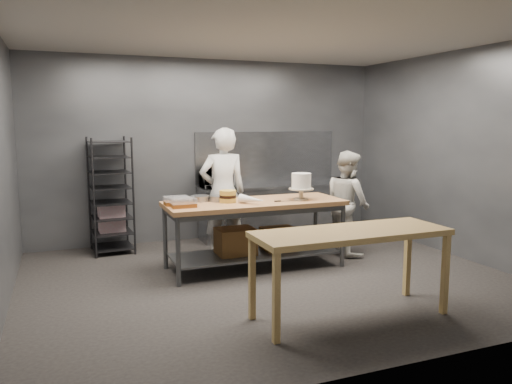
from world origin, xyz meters
TOP-DOWN VIEW (x-y plane):
  - ground at (0.00, 0.00)m, footprint 6.00×6.00m
  - back_wall at (0.00, 2.50)m, footprint 6.00×0.04m
  - work_table at (0.00, 0.53)m, footprint 2.40×0.90m
  - near_counter at (0.27, -1.44)m, footprint 2.00×0.70m
  - back_counter at (1.00, 2.18)m, footprint 2.60×0.60m
  - splashback_panel at (1.00, 2.48)m, footprint 2.60×0.02m
  - speed_rack at (-1.72, 2.10)m, footprint 0.63×0.68m
  - chef_behind at (-0.20, 1.28)m, footprint 0.72×0.49m
  - chef_right at (1.57, 0.71)m, footprint 0.59×0.76m
  - microwave at (0.00, 2.18)m, footprint 0.54×0.37m
  - frosted_cake_stand at (0.63, 0.40)m, footprint 0.34×0.34m
  - layer_cake at (-0.37, 0.55)m, footprint 0.22×0.22m
  - cake_pans at (-0.70, 0.73)m, footprint 0.73×0.33m
  - piping_bag at (-0.12, 0.29)m, footprint 0.31×0.38m
  - offset_spatula at (0.35, 0.35)m, footprint 0.37×0.02m
  - pastry_clamshells at (-1.02, 0.49)m, footprint 0.35×0.43m

SIDE VIEW (x-z plane):
  - ground at x=0.00m, z-range 0.00..0.00m
  - back_counter at x=1.00m, z-range 0.00..0.90m
  - work_table at x=0.00m, z-range 0.11..1.03m
  - chef_right at x=1.57m, z-range 0.00..1.55m
  - near_counter at x=0.27m, z-range 0.36..1.26m
  - speed_rack at x=-1.72m, z-range -0.02..1.73m
  - offset_spatula at x=0.35m, z-range 0.92..0.93m
  - chef_behind at x=-0.20m, z-range 0.00..1.89m
  - cake_pans at x=-0.70m, z-range 0.92..1.00m
  - pastry_clamshells at x=-1.02m, z-range 0.92..1.03m
  - piping_bag at x=-0.12m, z-range 0.92..1.04m
  - layer_cake at x=-0.37m, z-range 0.92..1.08m
  - microwave at x=0.00m, z-range 0.90..1.20m
  - frosted_cake_stand at x=0.63m, z-range 0.97..1.33m
  - splashback_panel at x=1.00m, z-range 0.90..1.80m
  - back_wall at x=0.00m, z-range 0.00..3.00m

